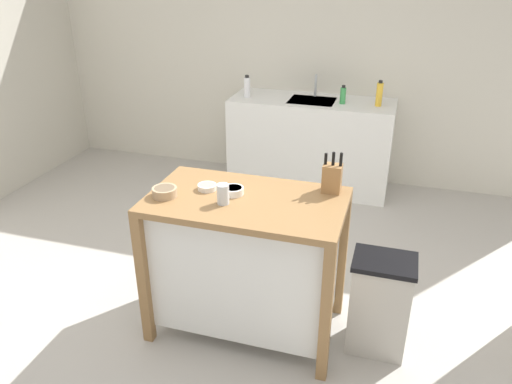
# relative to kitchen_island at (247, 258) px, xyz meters

# --- Properties ---
(ground_plane) EXTENTS (6.49, 6.49, 0.00)m
(ground_plane) POSITION_rel_kitchen_island_xyz_m (-0.21, 0.05, -0.51)
(ground_plane) COLOR #ADA8A0
(ground_plane) RESTS_ON ground
(wall_back) EXTENTS (5.49, 0.10, 2.60)m
(wall_back) POSITION_rel_kitchen_island_xyz_m (-0.21, 2.62, 0.79)
(wall_back) COLOR beige
(wall_back) RESTS_ON ground
(kitchen_island) EXTENTS (1.15, 0.67, 0.92)m
(kitchen_island) POSITION_rel_kitchen_island_xyz_m (0.00, 0.00, 0.00)
(kitchen_island) COLOR olive
(kitchen_island) RESTS_ON ground
(knife_block) EXTENTS (0.11, 0.09, 0.25)m
(knife_block) POSITION_rel_kitchen_island_xyz_m (0.46, 0.24, 0.50)
(knife_block) COLOR #9E7042
(knife_block) RESTS_ON kitchen_island
(bowl_ceramic_wide) EXTENTS (0.14, 0.14, 0.05)m
(bowl_ceramic_wide) POSITION_rel_kitchen_island_xyz_m (-0.46, -0.11, 0.44)
(bowl_ceramic_wide) COLOR tan
(bowl_ceramic_wide) RESTS_ON kitchen_island
(bowl_ceramic_small) EXTENTS (0.12, 0.12, 0.04)m
(bowl_ceramic_small) POSITION_rel_kitchen_island_xyz_m (-0.09, 0.03, 0.43)
(bowl_ceramic_small) COLOR silver
(bowl_ceramic_small) RESTS_ON kitchen_island
(bowl_stoneware_deep) EXTENTS (0.11, 0.11, 0.03)m
(bowl_stoneware_deep) POSITION_rel_kitchen_island_xyz_m (-0.26, 0.05, 0.42)
(bowl_stoneware_deep) COLOR silver
(bowl_stoneware_deep) RESTS_ON kitchen_island
(drinking_cup) EXTENTS (0.07, 0.07, 0.12)m
(drinking_cup) POSITION_rel_kitchen_island_xyz_m (-0.10, -0.10, 0.47)
(drinking_cup) COLOR silver
(drinking_cup) RESTS_ON kitchen_island
(trash_bin) EXTENTS (0.36, 0.28, 0.63)m
(trash_bin) POSITION_rel_kitchen_island_xyz_m (0.82, 0.04, -0.20)
(trash_bin) COLOR #B7B2A8
(trash_bin) RESTS_ON ground
(sink_counter) EXTENTS (1.60, 0.60, 0.91)m
(sink_counter) POSITION_rel_kitchen_island_xyz_m (-0.05, 2.27, -0.05)
(sink_counter) COLOR silver
(sink_counter) RESTS_ON ground
(sink_faucet) EXTENTS (0.02, 0.02, 0.22)m
(sink_faucet) POSITION_rel_kitchen_island_xyz_m (-0.05, 2.41, 0.51)
(sink_faucet) COLOR #B7BCC1
(sink_faucet) RESTS_ON sink_counter
(bottle_hand_soap) EXTENTS (0.06, 0.06, 0.22)m
(bottle_hand_soap) POSITION_rel_kitchen_island_xyz_m (-0.70, 2.19, 0.50)
(bottle_hand_soap) COLOR white
(bottle_hand_soap) RESTS_ON sink_counter
(bottle_spray_cleaner) EXTENTS (0.05, 0.05, 0.18)m
(bottle_spray_cleaner) POSITION_rel_kitchen_island_xyz_m (0.25, 2.22, 0.48)
(bottle_spray_cleaner) COLOR green
(bottle_spray_cleaner) RESTS_ON sink_counter
(bottle_dish_soap) EXTENTS (0.06, 0.06, 0.24)m
(bottle_dish_soap) POSITION_rel_kitchen_island_xyz_m (0.58, 2.24, 0.51)
(bottle_dish_soap) COLOR yellow
(bottle_dish_soap) RESTS_ON sink_counter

